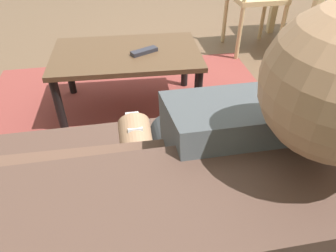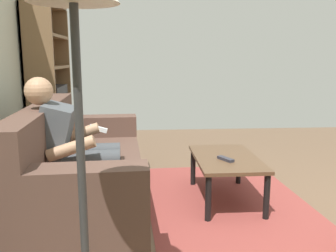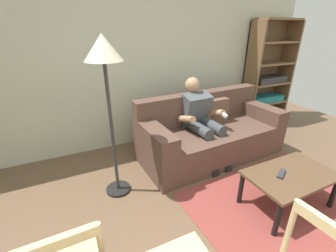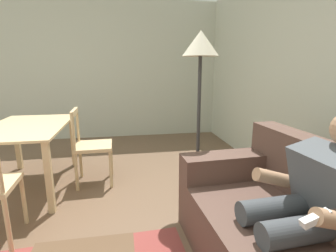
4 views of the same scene
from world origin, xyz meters
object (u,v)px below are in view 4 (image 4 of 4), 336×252
(dining_table, at_px, (27,135))
(dining_chair_near_wall, at_px, (91,146))
(person_lounging, at_px, (306,204))
(floor_lamp, at_px, (200,60))

(dining_table, relative_size, dining_chair_near_wall, 1.49)
(person_lounging, bearing_deg, floor_lamp, -168.01)
(person_lounging, distance_m, dining_chair_near_wall, 2.32)
(floor_lamp, bearing_deg, person_lounging, 11.99)
(dining_chair_near_wall, bearing_deg, dining_table, -90.07)
(dining_table, height_order, floor_lamp, floor_lamp)
(dining_chair_near_wall, xyz_separation_m, floor_lamp, (0.54, 1.15, 0.99))
(dining_table, xyz_separation_m, floor_lamp, (0.54, 1.84, 0.82))
(dining_table, height_order, dining_chair_near_wall, dining_chair_near_wall)
(person_lounging, bearing_deg, dining_chair_near_wall, -141.97)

